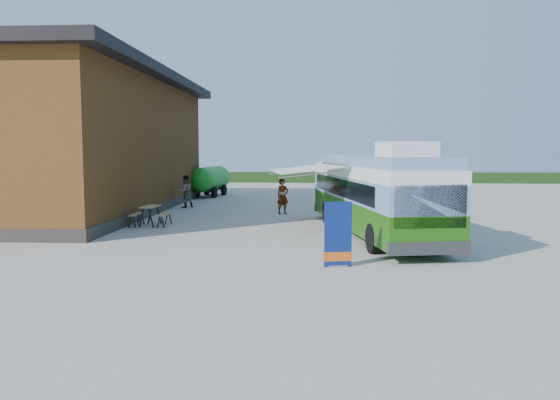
# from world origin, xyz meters

# --- Properties ---
(ground) EXTENTS (100.00, 100.00, 0.00)m
(ground) POSITION_xyz_m (0.00, 0.00, 0.00)
(ground) COLOR #BCB7AD
(ground) RESTS_ON ground
(barn) EXTENTS (9.60, 21.20, 7.50)m
(barn) POSITION_xyz_m (-10.50, 10.00, 3.59)
(barn) COLOR brown
(barn) RESTS_ON ground
(hedge) EXTENTS (40.00, 3.00, 1.00)m
(hedge) POSITION_xyz_m (8.00, 38.00, 0.50)
(hedge) COLOR #264419
(hedge) RESTS_ON ground
(bus) EXTENTS (4.49, 11.93, 3.59)m
(bus) POSITION_xyz_m (3.98, 2.57, 1.71)
(bus) COLOR #247112
(bus) RESTS_ON ground
(awning) EXTENTS (3.12, 4.35, 0.51)m
(awning) POSITION_xyz_m (1.49, 2.85, 2.62)
(awning) COLOR white
(awning) RESTS_ON ground
(banner) EXTENTS (0.81, 0.28, 1.87)m
(banner) POSITION_xyz_m (2.33, -3.49, 0.76)
(banner) COLOR navy
(banner) RESTS_ON ground
(picnic_table) EXTENTS (1.58, 1.41, 0.89)m
(picnic_table) POSITION_xyz_m (-5.47, 4.49, 0.66)
(picnic_table) COLOR tan
(picnic_table) RESTS_ON ground
(person_a) EXTENTS (0.80, 0.73, 1.84)m
(person_a) POSITION_xyz_m (0.08, 9.36, 0.92)
(person_a) COLOR #999999
(person_a) RESTS_ON ground
(person_b) EXTENTS (1.15, 1.10, 1.86)m
(person_b) POSITION_xyz_m (-5.70, 12.19, 0.93)
(person_b) COLOR #999999
(person_b) RESTS_ON ground
(slurry_tanker) EXTENTS (2.26, 5.76, 2.14)m
(slurry_tanker) POSITION_xyz_m (-5.70, 19.98, 1.23)
(slurry_tanker) COLOR #1A921F
(slurry_tanker) RESTS_ON ground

